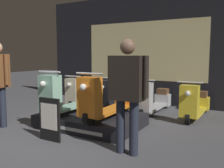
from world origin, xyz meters
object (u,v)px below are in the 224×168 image
at_px(person_right_browsing, 127,86).
at_px(scooter_backrow_3, 195,104).
at_px(scooter_backrow_0, 87,94).
at_px(scooter_display_right, 108,100).
at_px(scooter_backrow_1, 117,97).
at_px(scooter_backrow_2, 153,100).
at_px(price_sign_board, 50,119).
at_px(scooter_display_left, 71,97).

bearing_deg(person_right_browsing, scooter_backrow_3, 80.83).
bearing_deg(scooter_backrow_3, scooter_backrow_0, 180.00).
bearing_deg(scooter_display_right, scooter_backrow_1, 113.20).
height_order(scooter_backrow_2, price_sign_board, scooter_backrow_2).
height_order(scooter_display_right, scooter_backrow_3, scooter_display_right).
bearing_deg(scooter_backrow_3, scooter_backrow_1, 180.00).
distance_m(scooter_backrow_2, price_sign_board, 2.89).
bearing_deg(scooter_display_right, person_right_browsing, -46.05).
bearing_deg(scooter_backrow_1, scooter_display_left, -93.68).
bearing_deg(scooter_backrow_2, scooter_display_left, -122.05).
distance_m(scooter_backrow_0, scooter_backrow_3, 3.02).
relative_size(scooter_backrow_2, person_right_browsing, 1.06).
bearing_deg(person_right_browsing, scooter_display_right, 133.95).
bearing_deg(scooter_backrow_0, scooter_display_right, -45.28).
bearing_deg(scooter_backrow_1, scooter_backrow_3, 0.00).
relative_size(scooter_backrow_1, price_sign_board, 2.42).
distance_m(scooter_backrow_0, price_sign_board, 3.05).
height_order(scooter_display_right, price_sign_board, scooter_display_right).
xyz_separation_m(scooter_backrow_2, person_right_browsing, (0.58, -2.64, 0.66)).
xyz_separation_m(scooter_backrow_1, price_sign_board, (0.23, -2.79, 0.04)).
distance_m(scooter_backrow_1, price_sign_board, 2.80).
bearing_deg(scooter_backrow_3, price_sign_board, -122.67).
xyz_separation_m(scooter_display_right, scooter_backrow_3, (1.25, 1.79, -0.25)).
bearing_deg(scooter_display_right, scooter_display_left, 180.00).
bearing_deg(scooter_backrow_3, person_right_browsing, -99.17).
relative_size(scooter_display_right, scooter_backrow_2, 1.00).
height_order(scooter_backrow_0, scooter_backrow_3, same).
xyz_separation_m(scooter_display_left, scooter_display_right, (0.88, 0.00, 0.00)).
xyz_separation_m(scooter_backrow_2, scooter_backrow_3, (1.01, 0.00, 0.00)).
height_order(scooter_display_left, price_sign_board, scooter_display_left).
bearing_deg(scooter_backrow_1, scooter_display_right, -66.80).
height_order(scooter_backrow_2, scooter_backrow_3, same).
bearing_deg(scooter_backrow_2, scooter_display_right, -97.58).
distance_m(scooter_display_right, price_sign_board, 1.15).
bearing_deg(scooter_display_left, scooter_display_right, 0.00).
relative_size(scooter_display_right, price_sign_board, 2.42).
distance_m(scooter_backrow_3, person_right_browsing, 2.76).
bearing_deg(price_sign_board, person_right_browsing, 6.06).
bearing_deg(scooter_backrow_0, scooter_backrow_1, 0.00).
distance_m(scooter_backrow_0, scooter_backrow_1, 1.01).
height_order(scooter_backrow_1, person_right_browsing, person_right_browsing).
relative_size(scooter_display_left, scooter_backrow_2, 1.00).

